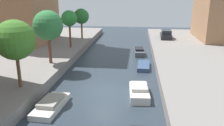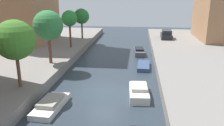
% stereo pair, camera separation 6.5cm
% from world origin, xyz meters
% --- Properties ---
extents(ground_plane, '(84.00, 84.00, 0.00)m').
position_xyz_m(ground_plane, '(0.00, 0.00, 0.00)').
color(ground_plane, '#28333D').
extents(street_tree_2, '(3.19, 3.19, 5.54)m').
position_xyz_m(street_tree_2, '(-6.65, -2.24, 4.93)').
color(street_tree_2, brown).
rests_on(street_tree_2, quay_left).
extents(street_tree_3, '(3.19, 3.19, 5.77)m').
position_xyz_m(street_tree_3, '(-6.65, 4.69, 5.15)').
color(street_tree_3, brown).
rests_on(street_tree_3, quay_left).
extents(street_tree_4, '(2.20, 2.20, 5.21)m').
position_xyz_m(street_tree_4, '(-6.65, 12.54, 5.06)').
color(street_tree_4, brown).
rests_on(street_tree_4, quay_left).
extents(street_tree_5, '(2.57, 2.57, 5.04)m').
position_xyz_m(street_tree_5, '(-6.65, 19.52, 4.72)').
color(street_tree_5, brown).
rests_on(street_tree_5, quay_left).
extents(parked_car, '(1.98, 4.33, 1.45)m').
position_xyz_m(parked_car, '(7.71, 21.19, 1.60)').
color(parked_car, black).
rests_on(parked_car, quay_right).
extents(moored_boat_left_2, '(1.87, 4.23, 0.76)m').
position_xyz_m(moored_boat_left_2, '(-3.51, -3.79, 0.32)').
color(moored_boat_left_2, beige).
rests_on(moored_boat_left_2, ground_plane).
extents(moored_boat_right_3, '(1.78, 3.63, 0.96)m').
position_xyz_m(moored_boat_right_3, '(3.15, -0.86, 0.42)').
color(moored_boat_right_3, beige).
rests_on(moored_boat_right_3, ground_plane).
extents(moored_boat_right_4, '(1.51, 3.70, 0.46)m').
position_xyz_m(moored_boat_right_4, '(3.67, 7.16, 0.23)').
color(moored_boat_right_4, '#33476B').
rests_on(moored_boat_right_4, ground_plane).
extents(moored_boat_right_5, '(1.64, 3.70, 0.99)m').
position_xyz_m(moored_boat_right_5, '(3.14, 13.36, 0.43)').
color(moored_boat_right_5, '#4C5156').
rests_on(moored_boat_right_5, ground_plane).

